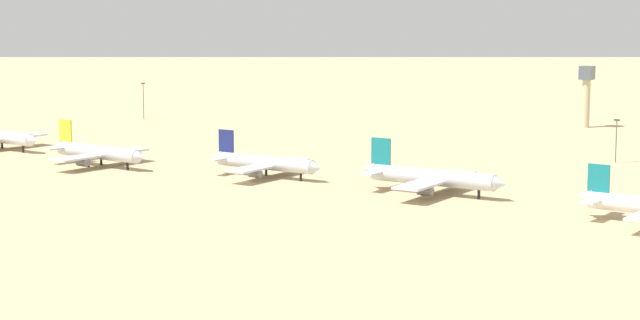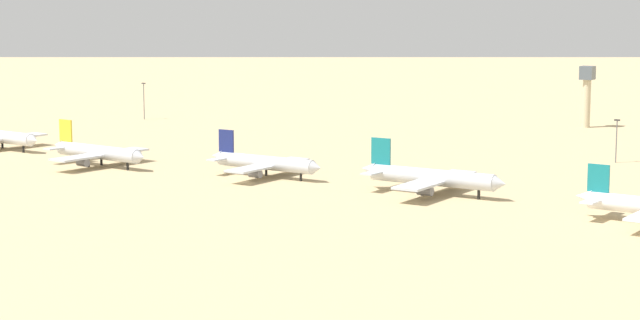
% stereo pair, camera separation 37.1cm
% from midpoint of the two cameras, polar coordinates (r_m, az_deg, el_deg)
% --- Properties ---
extents(ground, '(4000.00, 4000.00, 0.00)m').
position_cam_midpoint_polar(ground, '(303.74, -3.97, -1.15)').
color(ground, tan).
extents(ridge_far_west, '(341.04, 237.98, 76.14)m').
position_cam_midpoint_polar(ridge_far_west, '(1383.29, -1.33, 7.73)').
color(ridge_far_west, slate).
rests_on(ridge_far_west, ground).
extents(parked_jet_yellow_2, '(40.55, 34.24, 13.39)m').
position_cam_midpoint_polar(parked_jet_yellow_2, '(338.21, -11.52, 0.41)').
color(parked_jet_yellow_2, silver).
rests_on(parked_jet_yellow_2, ground).
extents(parked_jet_navy_3, '(38.61, 32.35, 12.77)m').
position_cam_midpoint_polar(parked_jet_navy_3, '(311.11, -2.89, -0.14)').
color(parked_jet_navy_3, silver).
rests_on(parked_jet_navy_3, ground).
extents(parked_jet_teal_4, '(41.66, 34.84, 13.80)m').
position_cam_midpoint_polar(parked_jet_teal_4, '(284.19, 5.83, -0.90)').
color(parked_jet_teal_4, silver).
rests_on(parked_jet_teal_4, ground).
extents(control_tower, '(5.20, 5.20, 24.51)m').
position_cam_midpoint_polar(control_tower, '(447.63, 13.78, 3.55)').
color(control_tower, '#C6B793').
rests_on(control_tower, ground).
extents(light_pole_west, '(1.80, 0.50, 15.67)m').
position_cam_midpoint_polar(light_pole_west, '(471.48, -9.16, 3.20)').
color(light_pole_west, '#59595E').
rests_on(light_pole_west, ground).
extents(light_pole_mid, '(1.80, 0.50, 13.59)m').
position_cam_midpoint_polar(light_pole_mid, '(350.88, 15.25, 1.15)').
color(light_pole_mid, '#59595E').
rests_on(light_pole_mid, ground).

